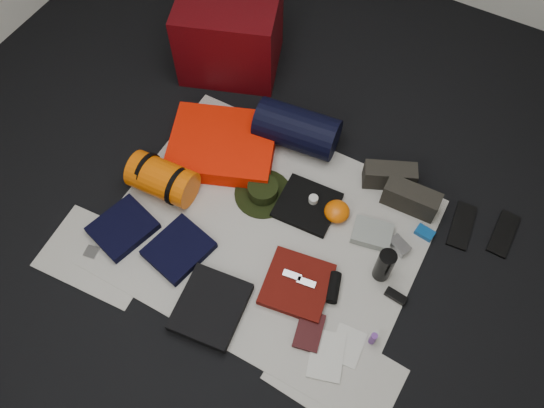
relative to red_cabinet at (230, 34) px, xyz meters
The scene contains 37 objects.
floor 1.28m from the red_cabinet, 50.56° to the right, with size 4.50×4.50×0.02m, color black.
newspaper_mat 1.27m from the red_cabinet, 50.56° to the right, with size 1.60×1.30×0.01m, color silver.
newspaper_sheet_front_left 1.54m from the red_cabinet, 86.47° to the right, with size 0.58×0.40×0.00m, color silver.
newspaper_sheet_front_right 2.07m from the red_cabinet, 45.42° to the right, with size 0.58×0.40×0.00m, color silver.
red_cabinet is the anchor object (origin of this frame).
sleeping_pad 0.73m from the red_cabinet, 63.20° to the right, with size 0.59×0.49×0.11m, color #FA1C02.
stuff_sack 1.03m from the red_cabinet, 80.24° to the right, with size 0.21×0.21×0.36m, color #DC5703.
sack_strap_left 1.02m from the red_cabinet, 85.82° to the right, with size 0.22×0.22×0.03m, color black.
sack_strap_right 1.06m from the red_cabinet, 74.84° to the right, with size 0.22×0.22×0.03m, color black.
navy_duffel 0.76m from the red_cabinet, 28.89° to the right, with size 0.25×0.25×0.47m, color black.
boonie_brim 1.05m from the red_cabinet, 49.24° to the right, with size 0.32×0.32×0.01m, color black.
boonie_crown 1.04m from the red_cabinet, 49.24° to the right, with size 0.17×0.17×0.07m, color black.
hiking_boot_left 1.31m from the red_cabinet, 16.52° to the right, with size 0.28×0.11×0.14m, color #28261F.
hiking_boot_right 1.48m from the red_cabinet, 17.87° to the right, with size 0.30×0.11×0.15m, color #28261F.
flip_flop_left 1.77m from the red_cabinet, 14.14° to the right, with size 0.11×0.28×0.02m, color black.
flip_flop_right 1.97m from the red_cabinet, 10.91° to the right, with size 0.10×0.28×0.02m, color black.
trousers_navy_a 1.35m from the red_cabinet, 84.75° to the right, with size 0.27×0.30×0.05m, color black.
trousers_navy_b 1.39m from the red_cabinet, 70.65° to the right, with size 0.27×0.31×0.05m, color black.
trousers_charcoal 1.68m from the red_cabinet, 62.55° to the right, with size 0.31×0.36×0.06m, color black.
black_tshirt 1.19m from the red_cabinet, 38.34° to the right, with size 0.32×0.29×0.03m, color black.
red_shirt 1.61m from the red_cabinet, 47.05° to the right, with size 0.32×0.32×0.04m, color #550E09.
orange_stuff_sack 1.30m from the red_cabinet, 32.91° to the right, with size 0.14×0.14×0.09m, color #DC5703.
first_aid_pouch 1.50m from the red_cabinet, 28.99° to the right, with size 0.20×0.15×0.05m, color gray.
water_bottle 1.69m from the red_cabinet, 32.20° to the right, with size 0.09×0.09×0.22m, color black.
speaker 1.68m from the red_cabinet, 41.16° to the right, with size 0.06×0.06×0.16m, color black.
compact_camera 1.63m from the red_cabinet, 26.21° to the right, with size 0.11×0.07×0.04m, color #A5A6AA.
cyan_case 1.66m from the red_cabinet, 20.43° to the right, with size 0.10×0.06×0.03m, color navy.
toiletry_purple 1.98m from the red_cabinet, 39.11° to the right, with size 0.03×0.03×0.10m, color #592780.
toiletry_clear 1.97m from the red_cabinet, 38.69° to the right, with size 0.03×0.03×0.08m, color #A9ADA8.
paperback_book 1.85m from the red_cabinet, 47.24° to the right, with size 0.12×0.19×0.03m, color black.
map_booklet 1.98m from the red_cabinet, 45.83° to the right, with size 0.16×0.23×0.01m, color beige.
map_printout 1.96m from the red_cabinet, 42.58° to the right, with size 0.14×0.18×0.01m, color beige.
sunglasses 1.84m from the red_cabinet, 32.39° to the right, with size 0.11×0.04×0.03m, color black.
key_cluster 1.54m from the red_cabinet, 87.99° to the right, with size 0.07×0.07×0.01m, color #A5A6AA.
tape_roll 1.18m from the red_cabinet, 36.58° to the right, with size 0.05×0.05×0.04m, color beige.
energy_bar_a 1.56m from the red_cabinet, 47.63° to the right, with size 0.10×0.04×0.01m, color #A5A6AA.
energy_bar_b 1.62m from the red_cabinet, 45.52° to the right, with size 0.10×0.04×0.01m, color #A5A6AA.
Camera 1 is at (0.65, -1.12, 2.54)m, focal length 35.00 mm.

